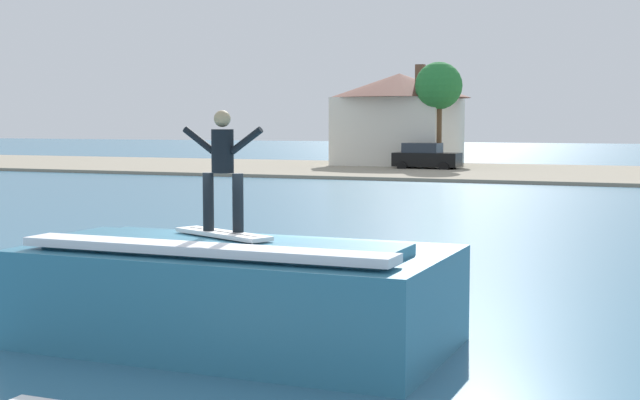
# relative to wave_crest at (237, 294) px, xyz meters

# --- Properties ---
(ground_plane) EXTENTS (260.00, 260.00, 0.00)m
(ground_plane) POSITION_rel_wave_crest_xyz_m (-0.02, 0.83, -0.75)
(ground_plane) COLOR #366988
(wave_crest) EXTENTS (6.05, 3.22, 1.59)m
(wave_crest) POSITION_rel_wave_crest_xyz_m (0.00, 0.00, 0.00)
(wave_crest) COLOR teal
(wave_crest) RESTS_ON ground_plane
(surfboard) EXTENTS (1.82, 1.10, 0.06)m
(surfboard) POSITION_rel_wave_crest_xyz_m (-0.17, -0.09, 0.87)
(surfboard) COLOR white
(surfboard) RESTS_ON wave_crest
(surfer) EXTENTS (1.28, 0.32, 1.74)m
(surfer) POSITION_rel_wave_crest_xyz_m (-0.19, -0.04, 1.88)
(surfer) COLOR black
(surfer) RESTS_ON surfboard
(shoreline_bank) EXTENTS (120.00, 19.02, 0.19)m
(shoreline_bank) POSITION_rel_wave_crest_xyz_m (-0.02, 45.17, -0.65)
(shoreline_bank) COLOR gray
(shoreline_bank) RESTS_ON ground_plane
(car_near_shore) EXTENTS (4.29, 2.25, 1.86)m
(car_near_shore) POSITION_rel_wave_crest_xyz_m (-10.16, 45.87, 0.20)
(car_near_shore) COLOR black
(car_near_shore) RESTS_ON ground_plane
(house_with_chimney) EXTENTS (10.26, 10.26, 7.23)m
(house_with_chimney) POSITION_rel_wave_crest_xyz_m (-13.69, 51.20, 2.98)
(house_with_chimney) COLOR silver
(house_with_chimney) RESTS_ON ground_plane
(tree_tall_bare) EXTENTS (3.16, 3.16, 7.23)m
(tree_tall_bare) POSITION_rel_wave_crest_xyz_m (-9.84, 47.66, 4.80)
(tree_tall_bare) COLOR brown
(tree_tall_bare) RESTS_ON ground_plane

